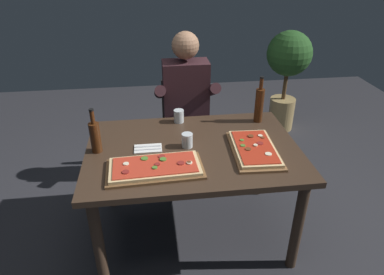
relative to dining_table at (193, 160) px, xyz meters
The scene contains 12 objects.
ground_plane 0.64m from the dining_table, ahead, with size 6.40×6.40×0.00m, color #2D2D33.
dining_table is the anchor object (origin of this frame).
pizza_rectangular_front 0.37m from the dining_table, 137.70° to the right, with size 0.58×0.31×0.05m.
pizza_rectangular_left 0.42m from the dining_table, 14.43° to the right, with size 0.31×0.51×0.05m.
wine_bottle_dark 0.68m from the dining_table, 31.61° to the left, with size 0.07×0.07×0.35m.
oil_bottle_amber 0.66m from the dining_table, behind, with size 0.07×0.07×0.30m.
tumbler_near_camera 0.42m from the dining_table, 97.98° to the left, with size 0.08×0.08×0.10m.
tumbler_far_side 0.14m from the dining_table, 151.01° to the left, with size 0.07×0.07×0.10m.
napkin_cutlery_set 0.31m from the dining_table, behind, with size 0.18×0.11×0.01m.
diner_chair 0.87m from the dining_table, 87.28° to the left, with size 0.44×0.44×0.87m.
seated_diner 0.74m from the dining_table, 86.84° to the left, with size 0.53×0.41×1.33m.
potted_plant_corner 2.02m from the dining_table, 51.54° to the left, with size 0.48×0.48×1.14m.
Camera 1 is at (-0.26, -1.95, 1.91)m, focal length 32.44 mm.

